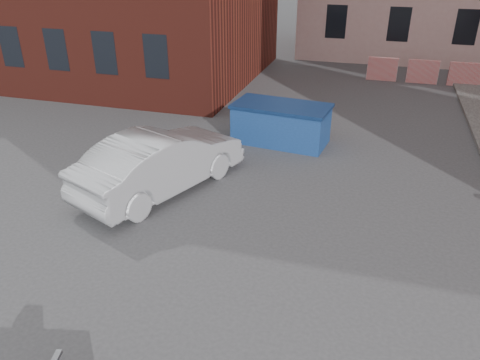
% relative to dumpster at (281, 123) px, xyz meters
% --- Properties ---
extents(ground, '(120.00, 120.00, 0.00)m').
position_rel_dumpster_xyz_m(ground, '(0.24, -6.50, -0.60)').
color(ground, '#38383A').
rests_on(ground, ground).
extents(barriers, '(4.70, 0.18, 1.00)m').
position_rel_dumpster_xyz_m(barriers, '(4.44, 8.50, -0.10)').
color(barriers, red).
rests_on(barriers, ground).
extents(dumpster, '(2.99, 1.78, 1.19)m').
position_rel_dumpster_xyz_m(dumpster, '(0.00, 0.00, 0.00)').
color(dumpster, navy).
rests_on(dumpster, ground).
extents(silver_car, '(3.14, 4.80, 1.50)m').
position_rel_dumpster_xyz_m(silver_car, '(-2.13, -3.87, 0.15)').
color(silver_car, '#ABADB2').
rests_on(silver_car, ground).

